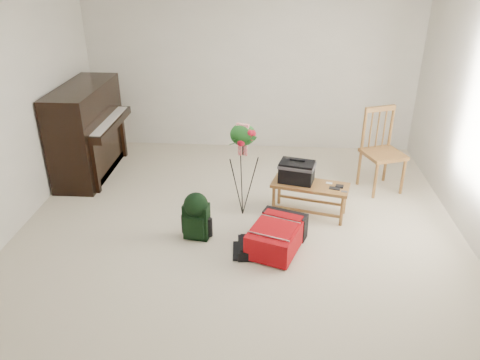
# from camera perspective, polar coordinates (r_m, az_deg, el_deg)

# --- Properties ---
(floor) EXTENTS (5.00, 5.50, 0.01)m
(floor) POSITION_cam_1_polar(r_m,az_deg,el_deg) (5.18, -0.27, -7.31)
(floor) COLOR beige
(floor) RESTS_ON ground
(wall_back) EXTENTS (5.00, 0.04, 2.50)m
(wall_back) POSITION_cam_1_polar(r_m,az_deg,el_deg) (7.24, 1.36, 13.43)
(wall_back) COLOR beige
(wall_back) RESTS_ON floor
(piano) EXTENTS (0.71, 1.50, 1.25)m
(piano) POSITION_cam_1_polar(r_m,az_deg,el_deg) (6.80, -18.02, 5.53)
(piano) COLOR black
(piano) RESTS_ON floor
(bench) EXTENTS (0.95, 0.56, 0.69)m
(bench) POSITION_cam_1_polar(r_m,az_deg,el_deg) (5.49, 7.39, 0.39)
(bench) COLOR brown
(bench) RESTS_ON floor
(dining_chair) EXTENTS (0.60, 0.60, 1.08)m
(dining_chair) POSITION_cam_1_polar(r_m,az_deg,el_deg) (6.32, 17.02, 3.38)
(dining_chair) COLOR brown
(dining_chair) RESTS_ON floor
(red_suitcase) EXTENTS (0.67, 0.83, 0.30)m
(red_suitcase) POSITION_cam_1_polar(r_m,az_deg,el_deg) (5.01, 4.48, -6.51)
(red_suitcase) COLOR #A30A06
(red_suitcase) RESTS_ON floor
(black_duffel) EXTENTS (0.47, 0.38, 0.19)m
(black_duffel) POSITION_cam_1_polar(r_m,az_deg,el_deg) (4.95, 2.33, -8.15)
(black_duffel) COLOR black
(black_duffel) RESTS_ON floor
(green_backpack) EXTENTS (0.30, 0.27, 0.54)m
(green_backpack) POSITION_cam_1_polar(r_m,az_deg,el_deg) (5.09, -5.36, -4.12)
(green_backpack) COLOR black
(green_backpack) RESTS_ON floor
(flower_stand) EXTENTS (0.46, 0.46, 1.18)m
(flower_stand) POSITION_cam_1_polar(r_m,az_deg,el_deg) (5.39, 0.34, 1.16)
(flower_stand) COLOR black
(flower_stand) RESTS_ON floor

